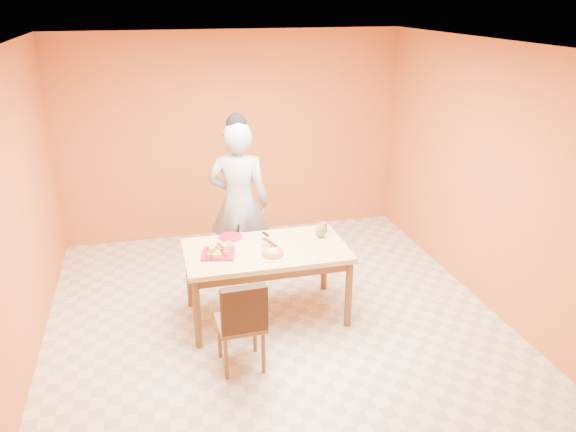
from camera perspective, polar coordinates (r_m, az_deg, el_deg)
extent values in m
plane|color=beige|center=(5.75, -1.09, -11.00)|extent=(5.00, 5.00, 0.00)
plane|color=silver|center=(4.86, -1.32, 16.92)|extent=(5.00, 5.00, 0.00)
plane|color=orange|center=(7.50, -5.62, 8.05)|extent=(4.50, 0.00, 4.50)
plane|color=orange|center=(5.16, -26.32, -0.52)|extent=(0.00, 5.00, 5.00)
plane|color=orange|center=(6.04, 20.10, 3.46)|extent=(0.00, 5.00, 5.00)
cube|color=#ECC87B|center=(5.56, -2.26, -3.54)|extent=(1.60, 0.90, 0.05)
cube|color=brown|center=(5.59, -2.24, -4.24)|extent=(1.48, 0.78, 0.10)
cylinder|color=brown|center=(5.31, -9.22, -9.80)|extent=(0.07, 0.07, 0.71)
cylinder|color=brown|center=(5.99, -9.98, -6.00)|extent=(0.07, 0.07, 0.71)
cylinder|color=brown|center=(5.59, 6.17, -7.90)|extent=(0.07, 0.07, 0.71)
cylinder|color=brown|center=(6.24, 3.70, -4.51)|extent=(0.07, 0.07, 0.71)
imported|color=gray|center=(6.26, -5.00, 1.28)|extent=(0.78, 0.62, 1.86)
cube|color=maroon|center=(5.46, -7.10, -3.81)|extent=(0.37, 0.37, 0.02)
cylinder|color=maroon|center=(5.81, -5.87, -2.13)|extent=(0.30, 0.30, 0.01)
cylinder|color=white|center=(5.38, -1.56, -4.07)|extent=(0.35, 0.35, 0.01)
cylinder|color=gold|center=(5.37, -1.57, -3.77)|extent=(0.23, 0.23, 0.05)
cube|color=silver|center=(5.52, -1.89, -2.69)|extent=(0.13, 0.26, 0.01)
ellipsoid|color=olive|center=(5.77, 3.32, -1.52)|extent=(0.12, 0.10, 0.14)
cylinder|color=#D11F76|center=(5.92, 3.65, -1.14)|extent=(0.10, 0.10, 0.10)
cylinder|color=#331E0D|center=(5.99, 3.43, -1.21)|extent=(0.12, 0.12, 0.03)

